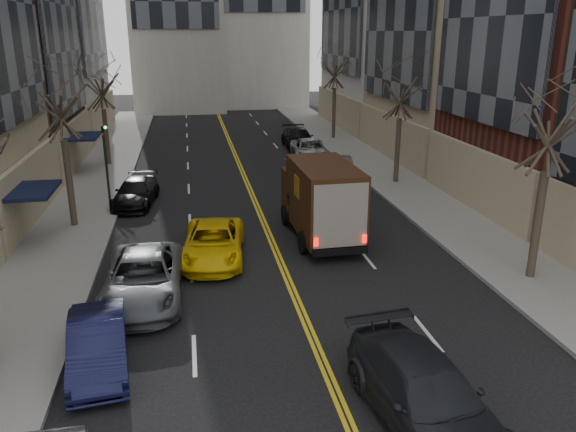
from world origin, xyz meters
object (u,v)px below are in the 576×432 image
ups_truck (321,200)px  observer_sedan (425,395)px  pedestrian (290,211)px  taxi (213,243)px

ups_truck → observer_sedan: (-0.50, -12.61, -0.93)m
observer_sedan → pedestrian: size_ratio=3.19×
observer_sedan → ups_truck: bearing=81.8°
observer_sedan → taxi: size_ratio=1.12×
ups_truck → observer_sedan: ups_truck is taller
ups_truck → taxi: bearing=-162.1°
ups_truck → pedestrian: 1.91m
ups_truck → taxi: size_ratio=1.24×
ups_truck → pedestrian: (-1.11, 1.30, -0.84)m
taxi → pedestrian: (3.68, 2.99, 0.19)m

